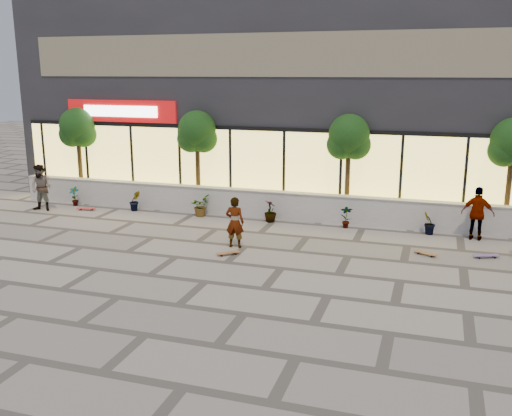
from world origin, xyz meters
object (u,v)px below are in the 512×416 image
(skateboard_center, at_px, (228,253))
(skateboard_right_near, at_px, (426,253))
(skater_right_near, at_px, (478,214))
(skateboard_left, at_px, (86,208))
(skater_center, at_px, (235,222))
(tree_mideast, at_px, (349,140))
(tree_west, at_px, (78,130))
(tree_midwest, at_px, (197,134))
(skater_left, at_px, (41,188))
(skateboard_right_far, at_px, (486,255))

(skateboard_center, distance_m, skateboard_right_near, 5.96)
(skater_right_near, distance_m, skateboard_left, 14.63)
(skater_center, distance_m, skateboard_right_near, 5.89)
(tree_mideast, xyz_separation_m, skater_right_near, (4.50, -1.40, -2.10))
(skater_center, height_order, skateboard_left, skater_center)
(skater_right_near, bearing_deg, tree_west, 4.54)
(tree_west, distance_m, skateboard_right_near, 15.21)
(skateboard_left, relative_size, skateboard_right_near, 1.07)
(skateboard_center, bearing_deg, tree_west, 108.22)
(skater_right_near, relative_size, skateboard_left, 2.30)
(tree_midwest, distance_m, tree_mideast, 6.00)
(skateboard_center, bearing_deg, tree_midwest, 81.17)
(tree_midwest, xyz_separation_m, skateboard_center, (3.30, -5.41, -2.91))
(skater_left, xyz_separation_m, skateboard_center, (9.00, -3.05, -0.85))
(skater_right_near, bearing_deg, skateboard_left, 11.07)
(skateboard_center, bearing_deg, skater_center, 55.23)
(skater_right_near, bearing_deg, skater_center, 33.15)
(skateboard_right_near, bearing_deg, skateboard_center, -136.32)
(tree_west, relative_size, skater_left, 2.12)
(skateboard_center, relative_size, skateboard_left, 0.87)
(skateboard_left, bearing_deg, tree_west, 116.89)
(tree_mideast, bearing_deg, skateboard_right_near, -50.49)
(tree_midwest, distance_m, skater_right_near, 10.80)
(tree_mideast, xyz_separation_m, skateboard_center, (-2.70, -5.41, -2.91))
(tree_midwest, height_order, skateboard_right_far, tree_midwest)
(skater_right_near, bearing_deg, skateboard_right_near, 65.19)
(tree_mideast, bearing_deg, tree_west, 180.00)
(tree_west, height_order, tree_mideast, same)
(tree_mideast, height_order, skater_left, tree_mideast)
(tree_midwest, relative_size, skater_center, 2.42)
(skater_center, bearing_deg, skateboard_right_near, -173.84)
(skater_left, relative_size, skateboard_right_far, 2.34)
(skateboard_center, height_order, skateboard_right_far, skateboard_right_far)
(skateboard_center, bearing_deg, skateboard_right_near, -22.68)
(tree_midwest, height_order, skater_left, tree_midwest)
(skateboard_left, bearing_deg, skateboard_right_near, -18.95)
(tree_midwest, relative_size, tree_mideast, 1.00)
(tree_mideast, relative_size, skateboard_center, 5.87)
(tree_midwest, bearing_deg, skater_right_near, -7.59)
(tree_west, bearing_deg, skater_left, -94.91)
(skateboard_center, relative_size, skateboard_right_near, 0.93)
(skateboard_right_far, bearing_deg, skater_center, 167.31)
(tree_mideast, relative_size, skater_center, 2.42)
(skateboard_right_far, bearing_deg, tree_west, 146.18)
(tree_mideast, height_order, skater_right_near, tree_mideast)
(tree_west, relative_size, skater_center, 2.42)
(skater_center, relative_size, skater_left, 0.88)
(skater_left, bearing_deg, tree_west, 81.52)
(skater_left, distance_m, skater_right_near, 16.23)
(skateboard_center, bearing_deg, skateboard_right_far, -24.44)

